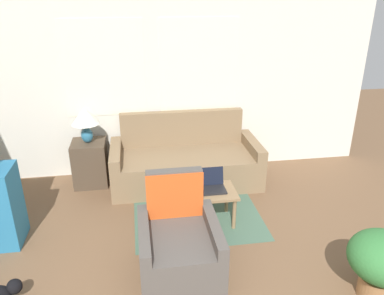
{
  "coord_description": "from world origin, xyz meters",
  "views": [
    {
      "loc": [
        -0.34,
        -1.29,
        2.52
      ],
      "look_at": [
        0.32,
        2.88,
        0.75
      ],
      "focal_mm": 35.0,
      "sensor_mm": 36.0,
      "label": 1
    }
  ],
  "objects_px": {
    "coffee_table": "(199,196)",
    "snack_bowl": "(183,193)",
    "laptop": "(210,185)",
    "cup_navy": "(189,184)",
    "armchair": "(179,245)",
    "potted_plant": "(382,260)",
    "couch": "(185,163)",
    "table_lamp": "(85,118)"
  },
  "relations": [
    {
      "from": "coffee_table",
      "to": "snack_bowl",
      "type": "xyz_separation_m",
      "value": [
        -0.2,
        -0.04,
        0.09
      ]
    },
    {
      "from": "laptop",
      "to": "cup_navy",
      "type": "relative_size",
      "value": 3.8
    },
    {
      "from": "armchair",
      "to": "snack_bowl",
      "type": "bearing_deg",
      "value": 79.0
    },
    {
      "from": "coffee_table",
      "to": "laptop",
      "type": "distance_m",
      "value": 0.18
    },
    {
      "from": "armchair",
      "to": "potted_plant",
      "type": "height_order",
      "value": "armchair"
    },
    {
      "from": "cup_navy",
      "to": "potted_plant",
      "type": "distance_m",
      "value": 2.08
    },
    {
      "from": "couch",
      "to": "cup_navy",
      "type": "relative_size",
      "value": 22.45
    },
    {
      "from": "coffee_table",
      "to": "couch",
      "type": "bearing_deg",
      "value": 90.86
    },
    {
      "from": "table_lamp",
      "to": "laptop",
      "type": "height_order",
      "value": "table_lamp"
    },
    {
      "from": "table_lamp",
      "to": "coffee_table",
      "type": "height_order",
      "value": "table_lamp"
    },
    {
      "from": "armchair",
      "to": "coffee_table",
      "type": "distance_m",
      "value": 0.81
    },
    {
      "from": "laptop",
      "to": "cup_navy",
      "type": "height_order",
      "value": "laptop"
    },
    {
      "from": "couch",
      "to": "potted_plant",
      "type": "xyz_separation_m",
      "value": [
        1.37,
        -2.44,
        0.11
      ]
    },
    {
      "from": "couch",
      "to": "potted_plant",
      "type": "distance_m",
      "value": 2.8
    },
    {
      "from": "cup_navy",
      "to": "snack_bowl",
      "type": "bearing_deg",
      "value": -120.24
    },
    {
      "from": "couch",
      "to": "coffee_table",
      "type": "xyz_separation_m",
      "value": [
        0.02,
        -1.07,
        0.07
      ]
    },
    {
      "from": "cup_navy",
      "to": "snack_bowl",
      "type": "relative_size",
      "value": 0.42
    },
    {
      "from": "coffee_table",
      "to": "armchair",
      "type": "bearing_deg",
      "value": -114.19
    },
    {
      "from": "couch",
      "to": "snack_bowl",
      "type": "xyz_separation_m",
      "value": [
        -0.18,
        -1.11,
        0.16
      ]
    },
    {
      "from": "cup_navy",
      "to": "snack_bowl",
      "type": "height_order",
      "value": "cup_navy"
    },
    {
      "from": "table_lamp",
      "to": "potted_plant",
      "type": "relative_size",
      "value": 0.76
    },
    {
      "from": "coffee_table",
      "to": "snack_bowl",
      "type": "relative_size",
      "value": 3.85
    },
    {
      "from": "table_lamp",
      "to": "coffee_table",
      "type": "distance_m",
      "value": 1.89
    },
    {
      "from": "table_lamp",
      "to": "laptop",
      "type": "xyz_separation_m",
      "value": [
        1.46,
        -1.15,
        -0.5
      ]
    },
    {
      "from": "laptop",
      "to": "snack_bowl",
      "type": "xyz_separation_m",
      "value": [
        -0.33,
        -0.09,
        -0.02
      ]
    },
    {
      "from": "armchair",
      "to": "coffee_table",
      "type": "height_order",
      "value": "armchair"
    },
    {
      "from": "laptop",
      "to": "armchair",
      "type": "bearing_deg",
      "value": -120.5
    },
    {
      "from": "potted_plant",
      "to": "cup_navy",
      "type": "bearing_deg",
      "value": 134.42
    },
    {
      "from": "couch",
      "to": "table_lamp",
      "type": "relative_size",
      "value": 4.15
    },
    {
      "from": "coffee_table",
      "to": "snack_bowl",
      "type": "distance_m",
      "value": 0.22
    },
    {
      "from": "snack_bowl",
      "to": "potted_plant",
      "type": "relative_size",
      "value": 0.34
    },
    {
      "from": "coffee_table",
      "to": "cup_navy",
      "type": "bearing_deg",
      "value": 132.63
    },
    {
      "from": "snack_bowl",
      "to": "cup_navy",
      "type": "bearing_deg",
      "value": 59.76
    },
    {
      "from": "armchair",
      "to": "table_lamp",
      "type": "distance_m",
      "value": 2.29
    },
    {
      "from": "potted_plant",
      "to": "table_lamp",
      "type": "bearing_deg",
      "value": 136.2
    },
    {
      "from": "armchair",
      "to": "snack_bowl",
      "type": "relative_size",
      "value": 4.22
    },
    {
      "from": "armchair",
      "to": "cup_navy",
      "type": "relative_size",
      "value": 10.13
    },
    {
      "from": "couch",
      "to": "armchair",
      "type": "xyz_separation_m",
      "value": [
        -0.31,
        -1.81,
        -0.01
      ]
    },
    {
      "from": "armchair",
      "to": "coffee_table",
      "type": "xyz_separation_m",
      "value": [
        0.33,
        0.74,
        0.09
      ]
    },
    {
      "from": "couch",
      "to": "potted_plant",
      "type": "height_order",
      "value": "couch"
    },
    {
      "from": "couch",
      "to": "coffee_table",
      "type": "height_order",
      "value": "couch"
    },
    {
      "from": "coffee_table",
      "to": "snack_bowl",
      "type": "bearing_deg",
      "value": -167.95
    }
  ]
}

